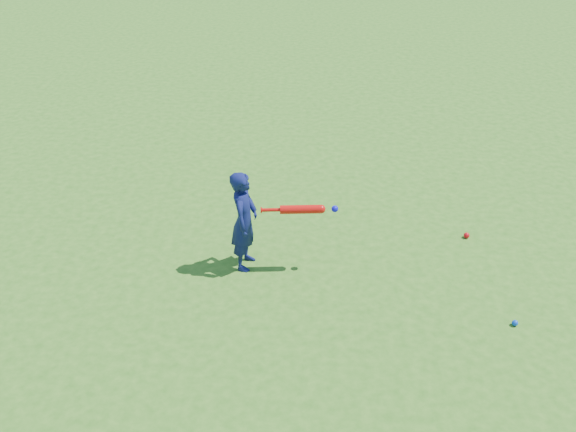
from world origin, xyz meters
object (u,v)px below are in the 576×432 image
object	(u,v)px
ground_ball_red	(467,235)
ground_ball_blue	(515,323)
child	(244,221)
bat_swing	(304,209)

from	to	relation	value
ground_ball_red	ground_ball_blue	size ratio (longest dim) A/B	1.13
child	bat_swing	xyz separation A→B (m)	(0.68, 0.00, 0.17)
child	bat_swing	bearing A→B (deg)	-81.20
child	ground_ball_red	xyz separation A→B (m)	(2.73, 0.72, -0.58)
child	ground_ball_red	bearing A→B (deg)	-66.67
ground_ball_red	ground_ball_blue	xyz separation A→B (m)	(0.20, -1.65, -0.00)
child	bat_swing	world-z (taller)	child
child	ground_ball_blue	xyz separation A→B (m)	(2.93, -0.93, -0.58)
ground_ball_blue	bat_swing	xyz separation A→B (m)	(-2.25, 0.93, 0.75)
ground_ball_red	ground_ball_blue	bearing A→B (deg)	-82.98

